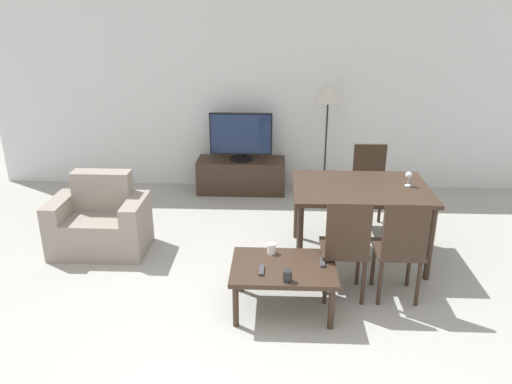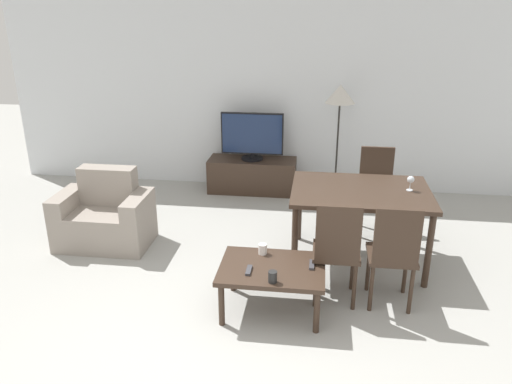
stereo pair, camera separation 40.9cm
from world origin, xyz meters
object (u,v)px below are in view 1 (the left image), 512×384
Objects in this scene: dining_chair_near_right at (401,246)px; cup_colored_far at (287,276)px; tv_stand at (241,176)px; remote_secondary at (322,262)px; armchair at (101,223)px; floor_lamp at (328,98)px; dining_table at (360,195)px; dining_chair_far at (369,182)px; tv at (241,137)px; remote_primary at (261,270)px; wine_glass_left at (409,176)px; coffee_table at (283,271)px; cup_white_near at (271,249)px; dining_chair_near at (346,245)px.

dining_chair_near_right is 10.06× the size of cup_colored_far.
remote_secondary is at bearing -72.22° from tv_stand.
armchair is 2.31m from cup_colored_far.
dining_table is at bearing -84.10° from floor_lamp.
dining_chair_far is 6.36× the size of remote_secondary.
dining_chair_far is at bearing -33.87° from tv.
wine_glass_left reaches higher than remote_primary.
coffee_table is (0.56, -2.80, 0.14)m from tv_stand.
dining_table is at bearing -175.83° from wine_glass_left.
tv is 0.87× the size of dining_chair_near_right.
armchair is at bearing -127.14° from tv.
tv_stand is at bearing 120.53° from dining_chair_near_right.
tv is at bearing 99.90° from cup_white_near.
remote_primary is (1.72, -1.12, 0.13)m from armchair.
tv_stand is at bearing 101.23° from coffee_table.
remote_primary is (-0.18, -0.10, 0.06)m from coffee_table.
cup_colored_far is at bearing -33.17° from armchair.
tv is 2.90m from remote_secondary.
cup_white_near reaches higher than tv_stand.
dining_chair_far is 2.22m from cup_colored_far.
armchair is at bearing 146.83° from cup_colored_far.
wine_glass_left is (1.40, 1.10, 0.45)m from remote_primary.
armchair is at bearing -144.65° from floor_lamp.
tv is 0.87× the size of dining_chair_far.
dining_chair_far is at bearing 106.65° from wine_glass_left.
coffee_table is 0.91× the size of dining_chair_far.
cup_white_near is (-1.09, 0.03, -0.07)m from dining_chair_near_right.
wine_glass_left reaches higher than tv_stand.
tv_stand reaches higher than coffee_table.
coffee_table is 1.66m from wine_glass_left.
tv is at bearing 97.38° from remote_primary.
dining_chair_near is at bearing -3.08° from cup_white_near.
remote_primary is (-1.17, -1.86, -0.10)m from dining_chair_far.
floor_lamp is at bearing -1.31° from tv_stand.
dining_table is 14.49× the size of cup_white_near.
remote_primary is 0.32m from cup_white_near.
dining_table reaches higher than remote_primary.
dining_chair_near_right is 0.64× the size of floor_lamp.
dining_table is 0.84m from dining_chair_far.
dining_chair_near_right is at bearing 13.46° from remote_primary.
cup_colored_far is at bearing -139.84° from dining_chair_near.
dining_table is (1.31, -1.83, 0.46)m from tv_stand.
dining_chair_near_right is (0.23, -0.79, -0.15)m from dining_table.
dining_chair_near is at bearing 40.16° from cup_colored_far.
wine_glass_left is (1.19, 1.24, 0.41)m from cup_colored_far.
remote_secondary is (0.50, 0.16, 0.00)m from remote_primary.
remote_secondary is 1.38m from wine_glass_left.
wine_glass_left is (3.12, -0.02, 0.58)m from armchair.
tv is 3.05m from dining_chair_near_right.
dining_chair_near is (1.08, -2.62, -0.25)m from tv.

